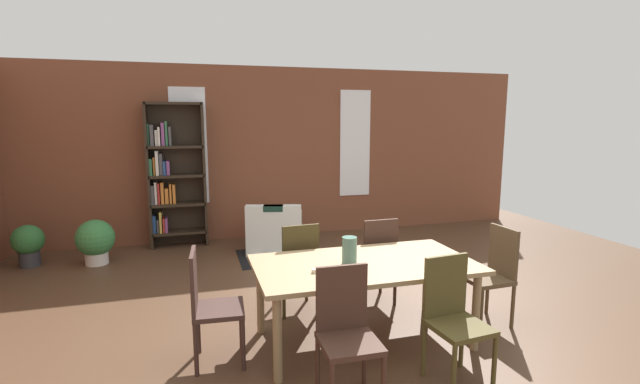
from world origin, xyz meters
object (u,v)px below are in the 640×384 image
Objects in this scene: dining_chair_far_left at (298,265)px; dining_table at (364,270)px; dining_chair_head_left at (209,303)px; potted_plant_corner at (95,240)px; vase_on_table at (349,251)px; armchair_white at (275,233)px; dining_chair_near_left at (346,330)px; dining_chair_head_right at (492,272)px; dining_chair_near_right at (454,315)px; dining_chair_far_right at (376,257)px; potted_plant_by_shelf at (28,243)px; bookshelf_tall at (172,175)px.

dining_table is at bearing -60.22° from dining_chair_far_left.
dining_chair_far_left is at bearing 39.22° from dining_chair_head_left.
dining_chair_head_left and dining_chair_far_left have the same top height.
dining_table is at bearing -48.21° from potted_plant_corner.
armchair_white is (-0.10, 3.00, -0.57)m from vase_on_table.
dining_chair_head_right is (1.77, 0.75, 0.00)m from dining_chair_near_left.
dining_chair_head_left is 1.00× the size of dining_chair_near_right.
vase_on_table is 0.24× the size of armchair_white.
potted_plant_by_shelf is at bearing 148.55° from dining_chair_far_right.
bookshelf_tall reaches higher than dining_chair_head_left.
bookshelf_tall is 3.89× the size of potted_plant_by_shelf.
vase_on_table is 4.03m from bookshelf_tall.
dining_chair_near_right is 5.63m from potted_plant_by_shelf.
dining_table is 2.02× the size of dining_chair_head_right.
dining_chair_near_left is 5.05m from potted_plant_by_shelf.
vase_on_table is 1.24m from dining_chair_head_left.
dining_chair_near_left is at bearing -92.91° from armchair_white.
dining_chair_near_left is at bearing -157.02° from dining_chair_head_right.
dining_chair_near_left and dining_chair_far_right have the same top height.
dining_chair_near_right is 3.81m from armchair_white.
bookshelf_tall is at bearing 113.41° from dining_chair_far_left.
dining_chair_near_left is 4.44m from potted_plant_corner.
armchair_white is at bearing 94.58° from dining_table.
dining_chair_head_left is at bearing 156.89° from dining_chair_near_right.
potted_plant_corner is (0.86, -0.15, 0.02)m from potted_plant_by_shelf.
dining_chair_far_left is 3.26m from potted_plant_corner.
dining_chair_head_right is 0.97× the size of armchair_white.
vase_on_table is 1.52m from dining_chair_head_right.
dining_chair_head_left is 3.77m from bookshelf_tall.
bookshelf_tall is at bearing 115.61° from dining_chair_near_right.
bookshelf_tall reaches higher than dining_chair_near_right.
dining_chair_far_right reaches higher than dining_table.
bookshelf_tall is at bearing 15.10° from potted_plant_by_shelf.
dining_table is 0.24m from vase_on_table.
armchair_white is at bearing 91.89° from vase_on_table.
dining_chair_head_right is 1.53× the size of potted_plant_corner.
vase_on_table is at bearing 68.79° from dining_chair_near_left.
dining_chair_head_left and dining_chair_far_right have the same top height.
dining_chair_far_left is 0.43× the size of bookshelf_tall.
dining_table reaches higher than potted_plant_by_shelf.
vase_on_table reaches higher than potted_plant_by_shelf.
dining_chair_head_right is (0.91, 0.75, 0.00)m from dining_chair_near_right.
dining_chair_head_left reaches higher than dining_table.
dining_chair_head_left is at bearing 179.78° from dining_table.
dining_chair_far_right reaches higher than armchair_white.
dining_chair_far_left is at bearing 119.78° from dining_table.
potted_plant_corner is (-2.58, 3.05, -0.51)m from vase_on_table.
dining_chair_head_right and dining_chair_far_left have the same top height.
vase_on_table is 3.06m from armchair_white.
dining_chair_far_right is at bearing 59.88° from dining_chair_near_left.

